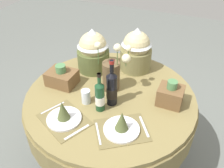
# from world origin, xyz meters

# --- Properties ---
(ground) EXTENTS (8.00, 8.00, 0.00)m
(ground) POSITION_xyz_m (0.00, 0.00, 0.00)
(ground) COLOR slate
(dining_table) EXTENTS (1.36, 1.36, 0.73)m
(dining_table) POSITION_xyz_m (0.00, 0.00, 0.58)
(dining_table) COLOR olive
(dining_table) RESTS_ON ground
(place_setting_left) EXTENTS (0.42, 0.38, 0.16)m
(place_setting_left) POSITION_xyz_m (-0.18, -0.38, 0.78)
(place_setting_left) COLOR brown
(place_setting_left) RESTS_ON dining_table
(place_setting_right) EXTENTS (0.43, 0.41, 0.16)m
(place_setting_right) POSITION_xyz_m (0.22, -0.31, 0.78)
(place_setting_right) COLOR brown
(place_setting_right) RESTS_ON dining_table
(flower_vase) EXTENTS (0.26, 0.16, 0.42)m
(flower_vase) POSITION_xyz_m (-0.02, 0.08, 0.89)
(flower_vase) COLOR brown
(flower_vase) RESTS_ON dining_table
(wine_bottle_left) EXTENTS (0.08, 0.08, 0.37)m
(wine_bottle_left) POSITION_xyz_m (0.05, -0.09, 0.87)
(wine_bottle_left) COLOR black
(wine_bottle_left) RESTS_ON dining_table
(wine_bottle_centre) EXTENTS (0.07, 0.07, 0.31)m
(wine_bottle_centre) POSITION_xyz_m (0.00, -0.18, 0.86)
(wine_bottle_centre) COLOR #194223
(wine_bottle_centre) RESTS_ON dining_table
(tumbler_near_left) EXTENTS (0.07, 0.07, 0.11)m
(tumbler_near_left) POSITION_xyz_m (-0.13, -0.15, 0.79)
(tumbler_near_left) COLOR silver
(tumbler_near_left) RESTS_ON dining_table
(gift_tub_back_left) EXTENTS (0.28, 0.28, 0.39)m
(gift_tub_back_left) POSITION_xyz_m (-0.29, 0.29, 0.94)
(gift_tub_back_left) COLOR #566033
(gift_tub_back_left) RESTS_ON dining_table
(gift_tub_back_centre) EXTENTS (0.27, 0.27, 0.39)m
(gift_tub_back_centre) POSITION_xyz_m (0.05, 0.44, 0.94)
(gift_tub_back_centre) COLOR olive
(gift_tub_back_centre) RESTS_ON dining_table
(woven_basket_side_left) EXTENTS (0.23, 0.18, 0.18)m
(woven_basket_side_left) POSITION_xyz_m (-0.42, -0.03, 0.80)
(woven_basket_side_left) COLOR brown
(woven_basket_side_left) RESTS_ON dining_table
(woven_basket_side_right) EXTENTS (0.18, 0.16, 0.20)m
(woven_basket_side_right) POSITION_xyz_m (0.45, 0.08, 0.81)
(woven_basket_side_right) COLOR brown
(woven_basket_side_right) RESTS_ON dining_table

